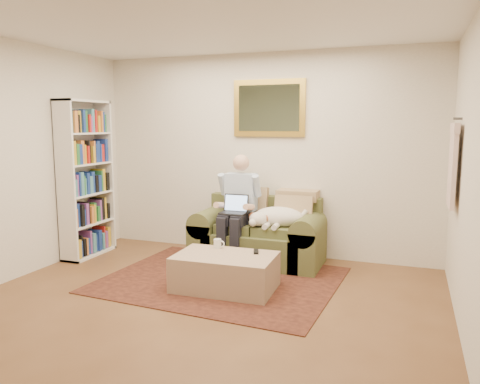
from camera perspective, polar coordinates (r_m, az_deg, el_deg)
The scene contains 12 objects.
room_shell at distance 4.11m, azimuth -6.14°, elevation 2.67°, with size 4.51×5.00×2.61m.
rug at distance 5.23m, azimuth -2.36°, elevation -10.62°, with size 2.47×1.97×0.01m, color black.
sofa at distance 5.83m, azimuth 2.25°, elevation -5.89°, with size 1.58×0.80×0.95m.
seated_man at distance 5.69m, azimuth -0.45°, elevation -2.20°, with size 0.52×0.74×1.33m, color #8CA9D8, non-canonical shape.
laptop at distance 5.62m, azimuth -0.67°, elevation -1.99°, with size 0.31×0.24×0.22m.
sleeping_dog at distance 5.60m, azimuth 4.78°, elevation -3.02°, with size 0.65×0.41×0.24m, color white, non-canonical shape.
ottoman at distance 4.89m, azimuth -1.81°, elevation -9.75°, with size 1.02×0.65×0.37m, color tan.
coffee_mug at distance 5.09m, azimuth -2.76°, elevation -6.30°, with size 0.08×0.08×0.10m, color white.
tv_remote at distance 4.92m, azimuth 1.97°, elevation -7.27°, with size 0.05×0.15×0.02m, color black.
bookshelf at distance 6.32m, azimuth -18.27°, elevation 1.51°, with size 0.28×0.80×2.00m, color white, non-canonical shape.
wall_mirror at distance 6.04m, azimuth 3.55°, elevation 10.17°, with size 0.94×0.04×0.72m.
hanging_shirt at distance 4.94m, azimuth 24.52°, elevation 3.49°, with size 0.06×0.52×0.90m, color beige, non-canonical shape.
Camera 1 is at (1.81, -3.31, 1.70)m, focal length 35.00 mm.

